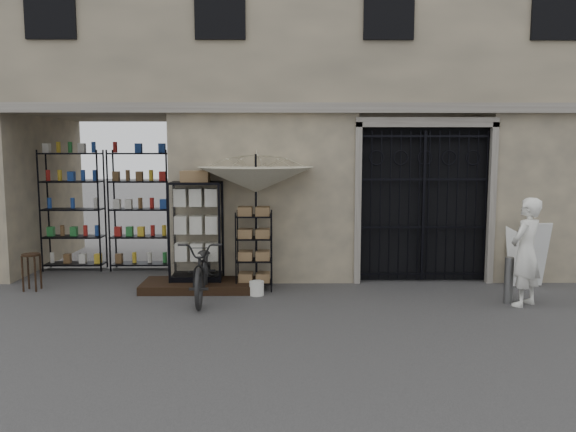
{
  "coord_description": "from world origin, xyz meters",
  "views": [
    {
      "loc": [
        -0.9,
        -8.32,
        2.5
      ],
      "look_at": [
        -0.8,
        1.4,
        1.35
      ],
      "focal_mm": 35.0,
      "sensor_mm": 36.0,
      "label": 1
    }
  ],
  "objects_px": {
    "steel_bollard": "(509,280)",
    "easel_sign": "(527,253)",
    "wire_rack": "(254,251)",
    "market_umbrella": "(256,173)",
    "shopkeeper": "(523,305)",
    "bicycle": "(204,299)",
    "white_bucket": "(257,288)",
    "wooden_stool": "(32,271)",
    "display_cabinet": "(197,236)"
  },
  "relations": [
    {
      "from": "wooden_stool",
      "to": "easel_sign",
      "type": "xyz_separation_m",
      "value": [
        8.96,
        0.23,
        0.27
      ]
    },
    {
      "from": "white_bucket",
      "to": "steel_bollard",
      "type": "xyz_separation_m",
      "value": [
        4.14,
        -0.55,
        0.26
      ]
    },
    {
      "from": "market_umbrella",
      "to": "shopkeeper",
      "type": "bearing_deg",
      "value": -14.77
    },
    {
      "from": "market_umbrella",
      "to": "bicycle",
      "type": "xyz_separation_m",
      "value": [
        -0.85,
        -0.71,
        -2.1
      ]
    },
    {
      "from": "market_umbrella",
      "to": "bicycle",
      "type": "distance_m",
      "value": 2.37
    },
    {
      "from": "steel_bollard",
      "to": "wooden_stool",
      "type": "bearing_deg",
      "value": 173.56
    },
    {
      "from": "steel_bollard",
      "to": "shopkeeper",
      "type": "relative_size",
      "value": 0.44
    },
    {
      "from": "easel_sign",
      "to": "wooden_stool",
      "type": "bearing_deg",
      "value": 175.14
    },
    {
      "from": "white_bucket",
      "to": "wooden_stool",
      "type": "height_order",
      "value": "wooden_stool"
    },
    {
      "from": "steel_bollard",
      "to": "easel_sign",
      "type": "height_order",
      "value": "easel_sign"
    },
    {
      "from": "display_cabinet",
      "to": "easel_sign",
      "type": "relative_size",
      "value": 1.62
    },
    {
      "from": "wire_rack",
      "to": "shopkeeper",
      "type": "xyz_separation_m",
      "value": [
        4.4,
        -1.1,
        -0.69
      ]
    },
    {
      "from": "wire_rack",
      "to": "easel_sign",
      "type": "xyz_separation_m",
      "value": [
        4.99,
        0.19,
        -0.08
      ]
    },
    {
      "from": "market_umbrella",
      "to": "bicycle",
      "type": "height_order",
      "value": "market_umbrella"
    },
    {
      "from": "steel_bollard",
      "to": "market_umbrella",
      "type": "bearing_deg",
      "value": 166.34
    },
    {
      "from": "wire_rack",
      "to": "easel_sign",
      "type": "relative_size",
      "value": 1.19
    },
    {
      "from": "bicycle",
      "to": "steel_bollard",
      "type": "xyz_separation_m",
      "value": [
        5.01,
        -0.31,
        0.38
      ]
    },
    {
      "from": "market_umbrella",
      "to": "steel_bollard",
      "type": "relative_size",
      "value": 3.82
    },
    {
      "from": "market_umbrella",
      "to": "shopkeeper",
      "type": "xyz_separation_m",
      "value": [
        4.37,
        -1.15,
        -2.1
      ]
    },
    {
      "from": "wire_rack",
      "to": "easel_sign",
      "type": "height_order",
      "value": "wire_rack"
    },
    {
      "from": "display_cabinet",
      "to": "easel_sign",
      "type": "distance_m",
      "value": 6.04
    },
    {
      "from": "wooden_stool",
      "to": "shopkeeper",
      "type": "bearing_deg",
      "value": -7.22
    },
    {
      "from": "wire_rack",
      "to": "wooden_stool",
      "type": "height_order",
      "value": "wire_rack"
    },
    {
      "from": "display_cabinet",
      "to": "wooden_stool",
      "type": "xyz_separation_m",
      "value": [
        -2.92,
        -0.18,
        -0.6
      ]
    },
    {
      "from": "wire_rack",
      "to": "shopkeeper",
      "type": "relative_size",
      "value": 0.81
    },
    {
      "from": "wire_rack",
      "to": "bicycle",
      "type": "bearing_deg",
      "value": -149.27
    },
    {
      "from": "bicycle",
      "to": "wooden_stool",
      "type": "relative_size",
      "value": 2.99
    },
    {
      "from": "shopkeeper",
      "to": "market_umbrella",
      "type": "bearing_deg",
      "value": -54.19
    },
    {
      "from": "white_bucket",
      "to": "easel_sign",
      "type": "relative_size",
      "value": 0.21
    },
    {
      "from": "market_umbrella",
      "to": "white_bucket",
      "type": "bearing_deg",
      "value": -87.1
    },
    {
      "from": "wire_rack",
      "to": "bicycle",
      "type": "relative_size",
      "value": 0.72
    },
    {
      "from": "wire_rack",
      "to": "bicycle",
      "type": "distance_m",
      "value": 1.25
    },
    {
      "from": "bicycle",
      "to": "steel_bollard",
      "type": "distance_m",
      "value": 5.04
    },
    {
      "from": "wire_rack",
      "to": "easel_sign",
      "type": "distance_m",
      "value": 4.99
    },
    {
      "from": "bicycle",
      "to": "steel_bollard",
      "type": "bearing_deg",
      "value": -5.68
    },
    {
      "from": "wooden_stool",
      "to": "easel_sign",
      "type": "relative_size",
      "value": 0.56
    },
    {
      "from": "market_umbrella",
      "to": "wooden_stool",
      "type": "distance_m",
      "value": 4.37
    },
    {
      "from": "bicycle",
      "to": "shopkeeper",
      "type": "bearing_deg",
      "value": -7.06
    },
    {
      "from": "market_umbrella",
      "to": "white_bucket",
      "type": "xyz_separation_m",
      "value": [
        0.02,
        -0.46,
        -1.97
      ]
    },
    {
      "from": "steel_bollard",
      "to": "shopkeeper",
      "type": "distance_m",
      "value": 0.45
    },
    {
      "from": "display_cabinet",
      "to": "bicycle",
      "type": "height_order",
      "value": "display_cabinet"
    },
    {
      "from": "white_bucket",
      "to": "easel_sign",
      "type": "distance_m",
      "value": 4.99
    },
    {
      "from": "steel_bollard",
      "to": "easel_sign",
      "type": "xyz_separation_m",
      "value": [
        0.79,
        1.15,
        0.23
      ]
    },
    {
      "from": "market_umbrella",
      "to": "wooden_stool",
      "type": "height_order",
      "value": "market_umbrella"
    },
    {
      "from": "display_cabinet",
      "to": "market_umbrella",
      "type": "xyz_separation_m",
      "value": [
        1.08,
        -0.09,
        1.15
      ]
    },
    {
      "from": "white_bucket",
      "to": "display_cabinet",
      "type": "bearing_deg",
      "value": 153.53
    },
    {
      "from": "steel_bollard",
      "to": "shopkeeper",
      "type": "xyz_separation_m",
      "value": [
        0.2,
        -0.14,
        -0.38
      ]
    },
    {
      "from": "market_umbrella",
      "to": "white_bucket",
      "type": "height_order",
      "value": "market_umbrella"
    },
    {
      "from": "wooden_stool",
      "to": "easel_sign",
      "type": "height_order",
      "value": "easel_sign"
    },
    {
      "from": "white_bucket",
      "to": "shopkeeper",
      "type": "bearing_deg",
      "value": -9.0
    }
  ]
}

